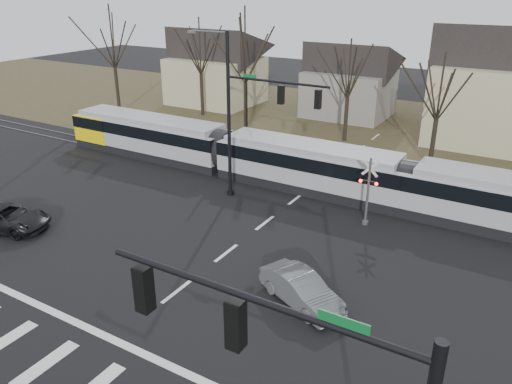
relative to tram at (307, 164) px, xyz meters
The scene contains 15 objects.
ground 16.09m from the tram, 89.19° to the right, with size 140.00×140.00×0.00m, color black.
grass_verge 16.09m from the tram, 89.19° to the left, with size 140.00×28.00×0.01m, color #38331E.
crosswalk 20.07m from the tram, 89.36° to the right, with size 27.00×2.60×0.01m.
stop_line 17.88m from the tram, 89.28° to the right, with size 28.00×0.35×0.01m, color silver.
lane_dashes 1.70m from the tram, ahead, with size 0.18×30.00×0.01m.
rail_pair 1.69m from the tram, 41.65° to the right, with size 90.00×1.52×0.06m.
tram is the anchor object (origin of this frame).
sedan 13.11m from the tram, 65.73° to the right, with size 4.45×3.07×1.39m, color #5A5E62.
suv 18.35m from the tram, 130.42° to the right, with size 5.41×3.54×1.38m, color black.
signal_pole_far 5.75m from the tram, 121.95° to the right, with size 9.28×0.44×10.20m.
rail_crossing_signal 6.13m from the tram, 31.54° to the right, with size 1.08×0.36×4.00m.
tree_row 10.77m from the tram, 77.46° to the left, with size 59.20×7.20×10.00m.
house_a 26.88m from the tram, 137.69° to the left, with size 9.72×8.64×8.60m.
house_b 20.69m from the tram, 103.43° to the left, with size 8.64×7.56×7.65m.
house_c 19.66m from the tram, 61.51° to the left, with size 10.80×8.64×10.10m.
Camera 1 is at (12.63, -12.36, 12.81)m, focal length 35.00 mm.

